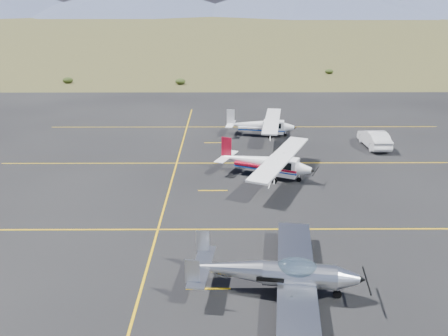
% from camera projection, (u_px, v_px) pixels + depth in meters
% --- Properties ---
extents(ground, '(1600.00, 1600.00, 0.00)m').
position_uv_depth(ground, '(267.00, 248.00, 22.81)').
color(ground, '#383D1C').
rests_on(ground, ground).
extents(apron, '(72.00, 72.00, 0.02)m').
position_uv_depth(apron, '(257.00, 194.00, 29.36)').
color(apron, black).
rests_on(apron, ground).
extents(aircraft_low_wing, '(7.35, 10.17, 2.20)m').
position_uv_depth(aircraft_low_wing, '(279.00, 273.00, 18.83)').
color(aircraft_low_wing, silver).
rests_on(aircraft_low_wing, apron).
extents(aircraft_cessna, '(7.61, 10.09, 2.65)m').
position_uv_depth(aircraft_cessna, '(267.00, 162.00, 31.78)').
color(aircraft_cessna, white).
rests_on(aircraft_cessna, apron).
extents(aircraft_plain, '(5.96, 9.83, 2.48)m').
position_uv_depth(aircraft_plain, '(262.00, 125.00, 41.84)').
color(aircraft_plain, white).
rests_on(aircraft_plain, apron).
extents(sedan, '(1.74, 4.68, 1.53)m').
position_uv_depth(sedan, '(374.00, 139.00, 38.66)').
color(sedan, white).
rests_on(sedan, apron).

